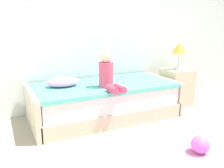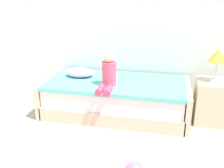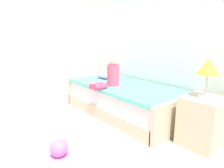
# 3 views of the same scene
# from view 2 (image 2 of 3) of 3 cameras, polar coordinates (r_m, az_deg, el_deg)

# --- Properties ---
(wall_rear) EXTENTS (7.20, 0.10, 2.90)m
(wall_rear) POSITION_cam_2_polar(r_m,az_deg,el_deg) (4.11, 11.11, 15.39)
(wall_rear) COLOR silver
(wall_rear) RESTS_ON ground
(bed) EXTENTS (2.11, 1.00, 0.50)m
(bed) POSITION_cam_2_polar(r_m,az_deg,el_deg) (3.88, 0.78, -2.93)
(bed) COLOR beige
(bed) RESTS_ON ground
(nightstand) EXTENTS (0.44, 0.44, 0.60)m
(nightstand) POSITION_cam_2_polar(r_m,az_deg,el_deg) (3.87, 20.88, -3.61)
(nightstand) COLOR beige
(nightstand) RESTS_ON ground
(table_lamp) EXTENTS (0.24, 0.24, 0.45)m
(table_lamp) POSITION_cam_2_polar(r_m,az_deg,el_deg) (3.67, 22.13, 5.51)
(table_lamp) COLOR silver
(table_lamp) RESTS_ON nightstand
(child_figure) EXTENTS (0.20, 0.51, 0.50)m
(child_figure) POSITION_cam_2_polar(r_m,az_deg,el_deg) (3.52, -0.78, 2.54)
(child_figure) COLOR #E04C6B
(child_figure) RESTS_ON bed
(pillow) EXTENTS (0.44, 0.30, 0.13)m
(pillow) POSITION_cam_2_polar(r_m,az_deg,el_deg) (4.01, -7.02, 2.54)
(pillow) COLOR #EA8CC6
(pillow) RESTS_ON bed
(area_rug) EXTENTS (1.60, 1.10, 0.01)m
(area_rug) POSITION_cam_2_polar(r_m,az_deg,el_deg) (2.89, -1.79, -17.80)
(area_rug) COLOR pink
(area_rug) RESTS_ON ground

